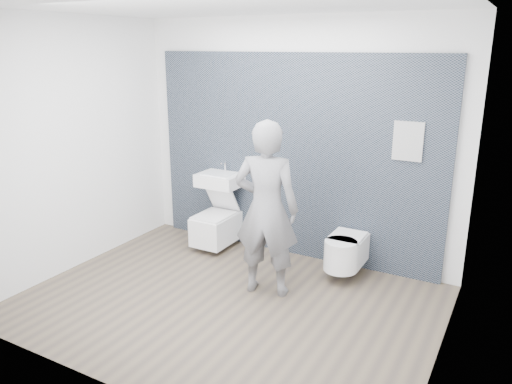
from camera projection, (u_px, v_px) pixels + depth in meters
The scene contains 8 objects.
ground at pixel (227, 303), 4.99m from camera, with size 4.00×4.00×0.00m, color brown.
room_shell at pixel (224, 130), 4.49m from camera, with size 4.00×4.00×4.00m.
tile_wall at pixel (290, 251), 6.22m from camera, with size 3.60×0.06×2.40m, color black.
washbasin at pixel (220, 180), 6.19m from camera, with size 0.52×0.39×0.39m.
toilet_square at pixel (216, 227), 6.27m from camera, with size 0.42×0.61×0.76m.
toilet_rounded at pixel (345, 252), 5.46m from camera, with size 0.37×0.63×0.34m.
info_placard at pixel (396, 276), 5.56m from camera, with size 0.31×0.03×0.41m, color silver.
visitor at pixel (266, 209), 4.97m from camera, with size 0.66×0.43×1.80m, color gray.
Camera 1 is at (2.42, -3.76, 2.48)m, focal length 35.00 mm.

